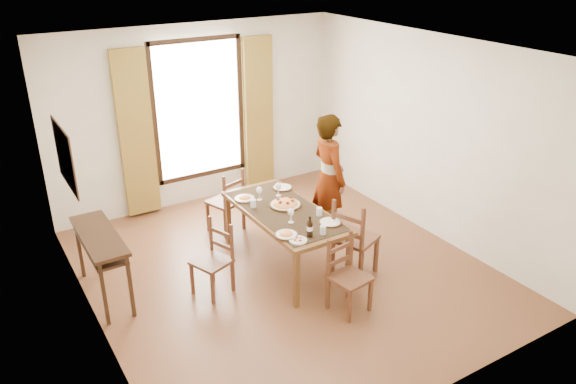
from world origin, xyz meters
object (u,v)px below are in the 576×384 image
console_table (100,243)px  pasta_platter (285,202)px  dining_table (284,215)px  man (329,178)px

console_table → pasta_platter: pasta_platter is taller
dining_table → pasta_platter: pasta_platter is taller
console_table → man: man is taller
dining_table → man: bearing=19.8°
dining_table → pasta_platter: size_ratio=4.54×
console_table → pasta_platter: bearing=-10.0°
dining_table → console_table: bearing=167.0°
console_table → dining_table: console_table is taller
man → console_table: bearing=91.2°
dining_table → man: (0.88, 0.32, 0.19)m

